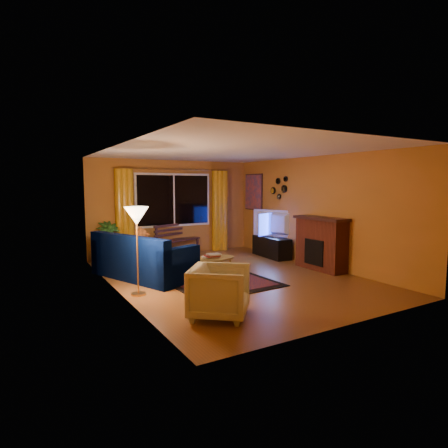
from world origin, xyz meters
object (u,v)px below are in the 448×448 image
bench (178,247)px  floor_lamp (137,251)px  sofa (143,255)px  armchair (220,289)px  coffee_table (211,267)px  tv_console (271,247)px

bench → floor_lamp: size_ratio=0.90×
sofa → floor_lamp: (-0.46, -1.12, 0.30)m
armchair → coffee_table: bearing=14.4°
bench → sofa: 2.44m
bench → floor_lamp: floor_lamp is taller
bench → tv_console: 2.46m
bench → floor_lamp: bearing=-145.6°
floor_lamp → bench: bearing=56.2°
tv_console → sofa: bearing=-168.5°
sofa → armchair: size_ratio=2.74×
sofa → floor_lamp: 1.25m
sofa → floor_lamp: bearing=-134.0°
armchair → sofa: bearing=43.8°
floor_lamp → coffee_table: (1.70, 0.57, -0.56)m
floor_lamp → tv_console: bearing=21.3°
floor_lamp → armchair: bearing=-67.7°
armchair → coffee_table: size_ratio=0.78×
floor_lamp → coffee_table: bearing=18.6°
sofa → armchair: bearing=-107.5°
floor_lamp → coffee_table: floor_lamp is taller
floor_lamp → coffee_table: size_ratio=1.46×
coffee_table → armchair: bearing=-115.3°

